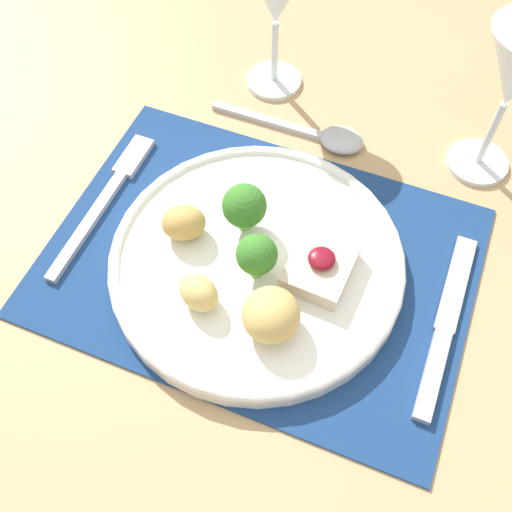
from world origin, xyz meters
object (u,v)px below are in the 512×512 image
object	(u,v)px
knife	(443,335)
dinner_plate	(256,261)
fork	(109,193)
spoon	(324,135)

from	to	relation	value
knife	dinner_plate	bearing A→B (deg)	-179.33
fork	knife	bearing A→B (deg)	-5.28
fork	spoon	world-z (taller)	spoon
fork	spoon	distance (m)	0.25
fork	knife	distance (m)	0.37
spoon	fork	bearing A→B (deg)	-138.11
dinner_plate	spoon	size ratio (longest dim) A/B	1.56
dinner_plate	knife	world-z (taller)	dinner_plate
dinner_plate	spoon	bearing A→B (deg)	88.12
dinner_plate	knife	bearing A→B (deg)	-0.88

